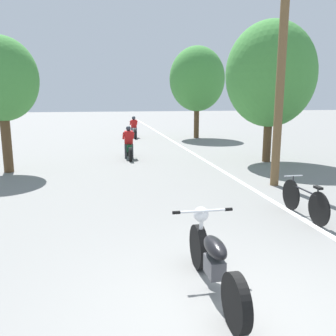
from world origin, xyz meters
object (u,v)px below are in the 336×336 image
motorcycle_rider_lead (129,146)px  motorcycle_rider_far (134,129)px  motorcycle_foreground (213,260)px  roadside_tree_right_near (271,75)px  roadside_tree_left (1,80)px  bicycle_parked (304,200)px  roadside_tree_right_far (197,79)px  utility_pole (281,69)px

motorcycle_rider_lead → motorcycle_rider_far: bearing=83.0°
motorcycle_foreground → motorcycle_rider_far: bearing=87.8°
roadside_tree_right_near → roadside_tree_left: roadside_tree_right_near is taller
motorcycle_rider_lead → bicycle_parked: size_ratio=1.16×
roadside_tree_right_far → motorcycle_foreground: (-4.56, -17.56, -3.17)m
motorcycle_rider_lead → roadside_tree_left: bearing=-154.8°
motorcycle_foreground → bicycle_parked: (2.85, 2.50, -0.07)m
utility_pole → roadside_tree_right_near: size_ratio=1.19×
utility_pole → roadside_tree_left: utility_pole is taller
roadside_tree_right_near → roadside_tree_right_far: 8.66m
utility_pole → bicycle_parked: utility_pole is taller
utility_pole → motorcycle_foreground: size_ratio=2.93×
roadside_tree_right_near → roadside_tree_left: (-9.66, -0.22, -0.28)m
utility_pole → motorcycle_foreground: utility_pole is taller
roadside_tree_right_far → roadside_tree_left: 12.72m
roadside_tree_right_near → roadside_tree_right_far: roadside_tree_right_far is taller
utility_pole → motorcycle_foreground: bearing=-124.3°
utility_pole → bicycle_parked: 4.08m
utility_pole → bicycle_parked: bearing=-105.0°
motorcycle_foreground → motorcycle_rider_far: motorcycle_rider_far is taller
bicycle_parked → motorcycle_foreground: bearing=-138.7°
motorcycle_foreground → motorcycle_rider_lead: motorcycle_rider_lead is taller
motorcycle_rider_far → roadside_tree_left: bearing=-118.3°
roadside_tree_right_near → motorcycle_rider_far: size_ratio=2.50×
roadside_tree_right_near → motorcycle_rider_far: bearing=114.8°
roadside_tree_left → motorcycle_rider_far: 11.38m
motorcycle_rider_lead → motorcycle_foreground: bearing=-88.7°
motorcycle_rider_lead → utility_pole: bearing=-55.1°
roadside_tree_left → motorcycle_rider_lead: bearing=25.2°
roadside_tree_left → bicycle_parked: (7.40, -6.20, -2.73)m
motorcycle_rider_far → bicycle_parked: 16.09m
roadside_tree_left → motorcycle_rider_far: size_ratio=2.09×
motorcycle_rider_lead → roadside_tree_right_far: bearing=54.9°
roadside_tree_right_near → bicycle_parked: size_ratio=3.04×
roadside_tree_right_far → bicycle_parked: roadside_tree_right_far is taller
motorcycle_rider_far → bicycle_parked: (2.14, -15.95, -0.14)m
motorcycle_rider_lead → motorcycle_rider_far: size_ratio=0.95×
utility_pole → roadside_tree_right_near: (1.53, 3.67, 0.09)m
motorcycle_foreground → motorcycle_rider_far: (0.71, 18.45, 0.07)m
roadside_tree_right_far → motorcycle_rider_far: size_ratio=2.59×
roadside_tree_left → utility_pole: bearing=-23.0°
roadside_tree_right_far → motorcycle_rider_far: roadside_tree_right_far is taller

